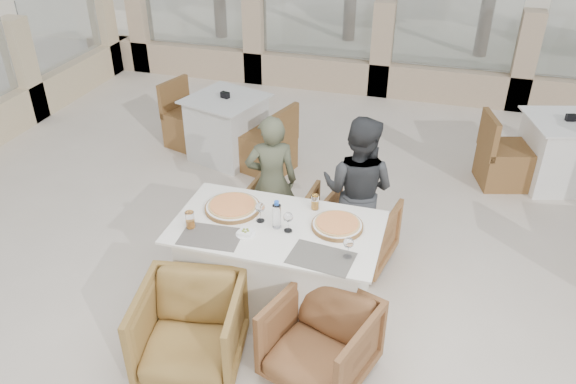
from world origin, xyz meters
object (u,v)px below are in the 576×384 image
(armchair_far_right, at_px, (357,232))
(bg_table_b, at_px, (561,153))
(pizza_right, at_px, (337,225))
(beer_glass_right, at_px, (315,202))
(armchair_far_left, at_px, (280,213))
(olive_dish, at_px, (246,232))
(water_bottle, at_px, (277,214))
(diner_right, at_px, (358,190))
(bg_table_a, at_px, (227,128))
(dining_table, at_px, (277,265))
(wine_glass_centre, at_px, (260,211))
(armchair_near_right, at_px, (320,341))
(beer_glass_left, at_px, (190,220))
(diner_left, at_px, (272,182))
(wine_glass_near, at_px, (288,221))
(wine_glass_corner, at_px, (348,247))
(armchair_near_left, at_px, (190,329))
(pizza_left, at_px, (232,206))

(armchair_far_right, distance_m, bg_table_b, 2.76)
(pizza_right, bearing_deg, beer_glass_right, 137.55)
(armchair_far_left, bearing_deg, olive_dish, 97.31)
(water_bottle, bearing_deg, olive_dish, -140.78)
(diner_right, height_order, bg_table_b, diner_right)
(armchair_far_left, height_order, armchair_far_right, armchair_far_right)
(water_bottle, distance_m, bg_table_b, 3.70)
(bg_table_a, bearing_deg, diner_right, -22.26)
(dining_table, relative_size, armchair_far_right, 2.46)
(dining_table, bearing_deg, olive_dish, -138.48)
(wine_glass_centre, height_order, armchair_far_right, wine_glass_centre)
(beer_glass_right, relative_size, armchair_far_left, 0.20)
(pizza_right, xyz_separation_m, armchair_near_right, (0.06, -0.74, -0.48))
(dining_table, xyz_separation_m, wine_glass_centre, (-0.14, 0.03, 0.48))
(pizza_right, bearing_deg, armchair_far_right, 84.51)
(dining_table, distance_m, pizza_right, 0.62)
(beer_glass_left, xyz_separation_m, diner_left, (0.32, 1.02, -0.19))
(water_bottle, xyz_separation_m, armchair_far_right, (0.51, 0.77, -0.59))
(wine_glass_centre, bearing_deg, armchair_far_left, 97.05)
(wine_glass_centre, bearing_deg, beer_glass_right, 38.63)
(dining_table, bearing_deg, armchair_near_right, -51.10)
(wine_glass_near, distance_m, bg_table_b, 3.65)
(pizza_right, xyz_separation_m, armchair_far_right, (0.06, 0.65, -0.50))
(wine_glass_corner, xyz_separation_m, armchair_far_right, (-0.09, 0.98, -0.57))
(armchair_near_left, bearing_deg, armchair_near_right, 0.78)
(wine_glass_centre, height_order, olive_dish, wine_glass_centre)
(armchair_far_left, distance_m, bg_table_b, 3.25)
(wine_glass_near, bearing_deg, olive_dish, -155.53)
(pizza_left, xyz_separation_m, water_bottle, (0.41, -0.13, 0.09))
(beer_glass_left, bearing_deg, wine_glass_corner, -1.02)
(pizza_right, distance_m, water_bottle, 0.47)
(beer_glass_right, relative_size, bg_table_b, 0.08)
(wine_glass_centre, xyz_separation_m, beer_glass_left, (-0.48, -0.23, -0.02))
(olive_dish, xyz_separation_m, diner_left, (-0.12, 0.99, -0.14))
(wine_glass_corner, relative_size, beer_glass_right, 1.47)
(wine_glass_centre, bearing_deg, pizza_left, 160.82)
(pizza_right, bearing_deg, beer_glass_left, -163.62)
(dining_table, xyz_separation_m, olive_dish, (-0.19, -0.17, 0.41))
(armchair_far_right, height_order, bg_table_a, bg_table_a)
(water_bottle, height_order, olive_dish, water_bottle)
(pizza_left, relative_size, pizza_right, 1.12)
(wine_glass_centre, height_order, diner_right, diner_right)
(wine_glass_near, xyz_separation_m, armchair_near_left, (-0.50, -0.76, -0.53))
(beer_glass_left, height_order, armchair_near_left, beer_glass_left)
(beer_glass_left, height_order, diner_left, diner_left)
(pizza_right, xyz_separation_m, armchair_near_left, (-0.85, -0.91, -0.46))
(armchair_near_right, xyz_separation_m, bg_table_b, (1.90, 3.38, 0.07))
(diner_right, bearing_deg, armchair_near_left, 71.52)
(beer_glass_right, bearing_deg, diner_left, 136.54)
(wine_glass_corner, relative_size, beer_glass_left, 1.32)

